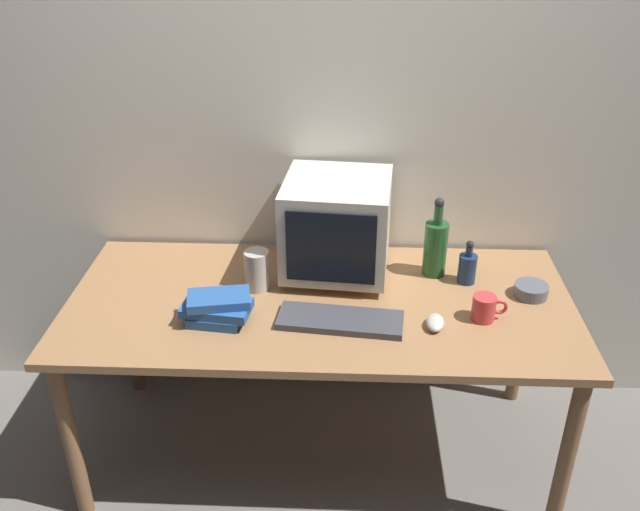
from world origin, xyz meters
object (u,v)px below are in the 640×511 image
Objects in this scene: cd_spindle at (531,290)px; computer_mouse at (435,323)px; bottle_short at (467,267)px; metal_canister at (257,270)px; keyboard at (340,320)px; bottle_tall at (436,246)px; crt_monitor at (337,226)px; mug at (485,308)px; book_stack at (217,308)px.

computer_mouse is at bearing -149.66° from cd_spindle.
bottle_short is (0.15, 0.30, 0.04)m from computer_mouse.
metal_canister is (-0.62, 0.22, 0.06)m from computer_mouse.
metal_canister is (-0.98, 0.01, 0.05)m from cd_spindle.
keyboard is 0.38m from metal_canister.
bottle_tall is at bearing 92.31° from computer_mouse.
computer_mouse is at bearing -19.76° from metal_canister.
bottle_tall is 1.82× the size of bottle_short.
crt_monitor reaches higher than computer_mouse.
bottle_short is 0.77m from metal_canister.
computer_mouse is 0.83× the size of cd_spindle.
bottle_tall reaches higher than keyboard.
book_stack is at bearing -177.26° from mug.
metal_canister is (-0.65, -0.14, -0.04)m from bottle_tall.
bottle_tall is at bearing 153.63° from bottle_short.
computer_mouse is 0.59× the size of bottle_short.
keyboard is 3.50× the size of cd_spindle.
mug is (0.51, -0.30, -0.15)m from crt_monitor.
cd_spindle is (0.19, 0.16, -0.02)m from mug.
metal_canister reaches higher than keyboard.
bottle_short is 0.92m from book_stack.
bottle_short is at bearing 157.74° from cd_spindle.
mug is (0.49, 0.05, 0.03)m from keyboard.
crt_monitor is 0.34m from metal_canister.
bottle_short is (0.46, 0.29, 0.05)m from keyboard.
bottle_tall is at bearing 51.33° from keyboard.
cd_spindle is at bearing 37.58° from computer_mouse.
computer_mouse is at bearing -46.78° from crt_monitor.
keyboard is 1.73× the size of book_stack.
bottle_tall is 0.84m from book_stack.
bottle_short is at bearing -26.37° from bottle_tall.
mug is 0.25m from cd_spindle.
crt_monitor reaches higher than mug.
bottle_tall reaches higher than metal_canister.
bottle_short is at bearing 38.46° from keyboard.
crt_monitor is 0.38m from bottle_tall.
crt_monitor reaches higher than keyboard.
cd_spindle reaches higher than keyboard.
metal_canister reaches higher than book_stack.
mug is 1.00× the size of cd_spindle.
crt_monitor is 0.52m from computer_mouse.
metal_canister is (-0.79, 0.17, 0.03)m from mug.
bottle_short is 0.25m from mug.
metal_canister is at bearing 151.05° from keyboard.
bottle_short reaches higher than computer_mouse.
keyboard is at bearing -174.57° from mug.
bottle_tall reaches higher than mug.
bottle_short is at bearing 95.58° from mug.
cd_spindle is at bearing 39.16° from mug.
bottle_short reaches higher than mug.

